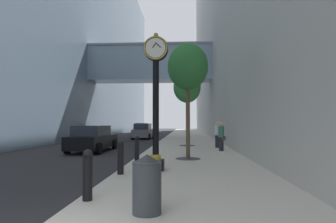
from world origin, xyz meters
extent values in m
plane|color=#262628|center=(0.00, 27.00, 0.00)|extent=(110.00, 110.00, 0.00)
cube|color=beige|center=(2.55, 30.00, 0.07)|extent=(5.10, 80.00, 0.14)
cube|color=slate|center=(-12.74, 30.00, 14.31)|extent=(9.00, 80.00, 28.61)
cube|color=#849EB2|center=(-1.57, 28.68, 8.20)|extent=(13.94, 3.20, 3.67)
cube|color=gray|center=(-1.57, 28.68, 10.15)|extent=(13.94, 3.40, 0.24)
cube|color=black|center=(1.28, 6.79, 0.32)|extent=(0.55, 0.55, 0.35)
cylinder|color=gold|center=(1.28, 6.79, 0.58)|extent=(0.38, 0.38, 0.18)
cylinder|color=black|center=(1.28, 6.79, 2.28)|extent=(0.22, 0.22, 3.22)
cylinder|color=black|center=(1.28, 6.79, 4.31)|extent=(0.84, 0.28, 0.84)
torus|color=gold|center=(1.28, 6.64, 4.31)|extent=(0.82, 0.05, 0.82)
cylinder|color=white|center=(1.28, 6.64, 4.31)|extent=(0.69, 0.01, 0.69)
cylinder|color=white|center=(1.28, 6.94, 4.31)|extent=(0.69, 0.01, 0.69)
sphere|color=gold|center=(1.28, 6.79, 4.81)|extent=(0.16, 0.16, 0.16)
cube|color=black|center=(1.23, 6.64, 4.38)|extent=(0.12, 0.01, 0.15)
cube|color=black|center=(1.37, 6.64, 4.41)|extent=(0.20, 0.01, 0.21)
cylinder|color=black|center=(0.26, 2.87, 0.59)|extent=(0.20, 0.20, 0.90)
sphere|color=black|center=(0.26, 2.87, 1.09)|extent=(0.21, 0.21, 0.21)
cylinder|color=black|center=(0.26, 5.93, 0.59)|extent=(0.20, 0.20, 0.90)
sphere|color=black|center=(0.26, 5.93, 1.09)|extent=(0.21, 0.21, 0.21)
cylinder|color=black|center=(0.26, 8.99, 0.59)|extent=(0.20, 0.20, 0.90)
sphere|color=black|center=(0.26, 8.99, 1.09)|extent=(0.21, 0.21, 0.21)
cylinder|color=#333335|center=(2.41, 9.88, 0.15)|extent=(1.10, 1.10, 0.02)
cylinder|color=brown|center=(2.41, 9.88, 1.87)|extent=(0.18, 0.18, 3.45)
ellipsoid|color=#2D7033|center=(2.41, 9.88, 4.28)|extent=(1.83, 1.83, 2.10)
cylinder|color=#333335|center=(2.41, 17.28, 0.15)|extent=(1.10, 1.10, 0.02)
cylinder|color=brown|center=(2.41, 17.28, 1.84)|extent=(0.18, 0.18, 3.40)
ellipsoid|color=#387F3D|center=(2.41, 17.28, 4.26)|extent=(1.92, 1.92, 2.21)
cylinder|color=#383D42|center=(1.61, 2.09, 0.60)|extent=(0.52, 0.52, 0.92)
cone|color=#272A2E|center=(1.61, 2.09, 1.11)|extent=(0.53, 0.53, 0.16)
cylinder|color=#23232D|center=(4.33, 13.58, 0.53)|extent=(0.36, 0.36, 0.78)
cylinder|color=#337560|center=(4.33, 13.58, 1.23)|extent=(0.47, 0.47, 0.63)
sphere|color=beige|center=(4.33, 13.58, 1.67)|extent=(0.24, 0.24, 0.24)
cube|color=brown|center=(4.45, 13.40, 0.88)|extent=(0.23, 0.21, 0.24)
cylinder|color=#23232D|center=(4.33, 15.75, 0.54)|extent=(0.37, 0.37, 0.80)
cylinder|color=silver|center=(4.33, 15.75, 1.26)|extent=(0.48, 0.48, 0.64)
sphere|color=beige|center=(4.33, 15.75, 1.70)|extent=(0.24, 0.24, 0.24)
cube|color=slate|center=(-2.27, 27.84, 0.62)|extent=(1.87, 4.06, 0.80)
cube|color=#282D38|center=(-2.28, 27.64, 1.32)|extent=(1.62, 2.29, 0.65)
cylinder|color=black|center=(-3.12, 29.23, 0.32)|extent=(0.24, 0.65, 0.64)
cylinder|color=black|center=(-1.35, 29.18, 0.32)|extent=(0.24, 0.65, 0.64)
cylinder|color=black|center=(-3.19, 26.50, 0.32)|extent=(0.24, 0.65, 0.64)
cylinder|color=black|center=(-1.43, 26.45, 0.32)|extent=(0.24, 0.65, 0.64)
cube|color=silver|center=(-3.98, 38.63, 0.63)|extent=(1.94, 4.40, 0.81)
cube|color=#282D38|center=(-3.99, 38.41, 1.35)|extent=(1.65, 2.49, 0.67)
cylinder|color=black|center=(-4.82, 40.14, 0.32)|extent=(0.24, 0.65, 0.64)
cylinder|color=black|center=(-3.04, 40.07, 0.32)|extent=(0.24, 0.65, 0.64)
cylinder|color=black|center=(-4.92, 37.19, 0.32)|extent=(0.24, 0.65, 0.64)
cylinder|color=black|center=(-3.14, 37.12, 0.32)|extent=(0.24, 0.65, 0.64)
cube|color=black|center=(-3.34, 14.26, 0.60)|extent=(1.93, 4.70, 0.76)
cube|color=#282D38|center=(-3.35, 14.02, 1.26)|extent=(1.65, 2.65, 0.62)
cylinder|color=black|center=(-4.19, 15.86, 0.32)|extent=(0.24, 0.65, 0.64)
cylinder|color=black|center=(-2.40, 15.81, 0.32)|extent=(0.24, 0.65, 0.64)
cylinder|color=black|center=(-4.28, 12.70, 0.32)|extent=(0.24, 0.65, 0.64)
cylinder|color=black|center=(-2.49, 12.65, 0.32)|extent=(0.24, 0.65, 0.64)
camera|label=1|loc=(2.30, -3.08, 1.76)|focal=30.88mm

